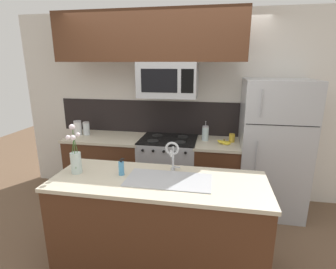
{
  "coord_description": "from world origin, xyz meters",
  "views": [
    {
      "loc": [
        0.62,
        -2.46,
        1.92
      ],
      "look_at": [
        0.11,
        0.27,
        1.16
      ],
      "focal_mm": 28.0,
      "sensor_mm": 36.0,
      "label": 1
    }
  ],
  "objects": [
    {
      "name": "ground_plane",
      "position": [
        0.0,
        0.0,
        0.0
      ],
      "size": [
        10.0,
        10.0,
        0.0
      ],
      "primitive_type": "plane",
      "color": "brown"
    },
    {
      "name": "rear_partition",
      "position": [
        0.3,
        1.28,
        1.3
      ],
      "size": [
        5.2,
        0.1,
        2.6
      ],
      "primitive_type": "cube",
      "color": "silver",
      "rests_on": "ground"
    },
    {
      "name": "splash_band",
      "position": [
        0.0,
        1.22,
        1.15
      ],
      "size": [
        3.42,
        0.01,
        0.48
      ],
      "primitive_type": "cube",
      "color": "black",
      "rests_on": "rear_partition"
    },
    {
      "name": "back_counter_left",
      "position": [
        -0.9,
        0.9,
        0.46
      ],
      "size": [
        1.08,
        0.65,
        0.91
      ],
      "color": "#4C2B19",
      "rests_on": "ground"
    },
    {
      "name": "back_counter_right",
      "position": [
        0.66,
        0.9,
        0.46
      ],
      "size": [
        0.59,
        0.65,
        0.91
      ],
      "color": "#4C2B19",
      "rests_on": "ground"
    },
    {
      "name": "stove_range",
      "position": [
        0.0,
        0.9,
        0.46
      ],
      "size": [
        0.76,
        0.64,
        0.93
      ],
      "color": "#A8AAAF",
      "rests_on": "ground"
    },
    {
      "name": "microwave",
      "position": [
        0.0,
        0.88,
        1.71
      ],
      "size": [
        0.74,
        0.4,
        0.44
      ],
      "color": "#A8AAAF"
    },
    {
      "name": "upper_cabinet_band",
      "position": [
        -0.24,
        0.85,
        2.23
      ],
      "size": [
        2.37,
        0.34,
        0.6
      ],
      "primitive_type": "cube",
      "color": "#4C2B19"
    },
    {
      "name": "refrigerator",
      "position": [
        1.35,
        0.92,
        0.87
      ],
      "size": [
        0.81,
        0.74,
        1.73
      ],
      "color": "#A8AAAF",
      "rests_on": "ground"
    },
    {
      "name": "storage_jar_tall",
      "position": [
        -1.33,
        0.91,
        1.01
      ],
      "size": [
        0.11,
        0.11,
        0.21
      ],
      "color": "silver",
      "rests_on": "back_counter_left"
    },
    {
      "name": "storage_jar_medium",
      "position": [
        -1.21,
        0.94,
        1.0
      ],
      "size": [
        0.09,
        0.09,
        0.19
      ],
      "color": "silver",
      "rests_on": "back_counter_left"
    },
    {
      "name": "banana_bunch",
      "position": [
        0.74,
        0.84,
        0.93
      ],
      "size": [
        0.19,
        0.16,
        0.08
      ],
      "color": "yellow",
      "rests_on": "back_counter_right"
    },
    {
      "name": "french_press",
      "position": [
        0.49,
        0.96,
        1.01
      ],
      "size": [
        0.09,
        0.09,
        0.27
      ],
      "color": "silver",
      "rests_on": "back_counter_right"
    },
    {
      "name": "coffee_tin",
      "position": [
        0.84,
        0.95,
        0.97
      ],
      "size": [
        0.08,
        0.08,
        0.11
      ],
      "primitive_type": "cylinder",
      "color": "gold",
      "rests_on": "back_counter_right"
    },
    {
      "name": "island_counter",
      "position": [
        0.14,
        -0.35,
        0.46
      ],
      "size": [
        1.94,
        0.73,
        0.91
      ],
      "color": "#4C2B19",
      "rests_on": "ground"
    },
    {
      "name": "kitchen_sink",
      "position": [
        0.23,
        -0.35,
        0.84
      ],
      "size": [
        0.76,
        0.39,
        0.16
      ],
      "color": "#ADAFB5",
      "rests_on": "island_counter"
    },
    {
      "name": "sink_faucet",
      "position": [
        0.23,
        -0.16,
        1.11
      ],
      "size": [
        0.14,
        0.14,
        0.31
      ],
      "color": "#B7BABF",
      "rests_on": "island_counter"
    },
    {
      "name": "dish_soap_bottle",
      "position": [
        -0.22,
        -0.31,
        0.98
      ],
      "size": [
        0.06,
        0.05,
        0.16
      ],
      "color": "#4C93C6",
      "rests_on": "island_counter"
    },
    {
      "name": "flower_vase",
      "position": [
        -0.66,
        -0.34,
        1.04
      ],
      "size": [
        0.13,
        0.17,
        0.46
      ],
      "color": "silver",
      "rests_on": "island_counter"
    }
  ]
}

